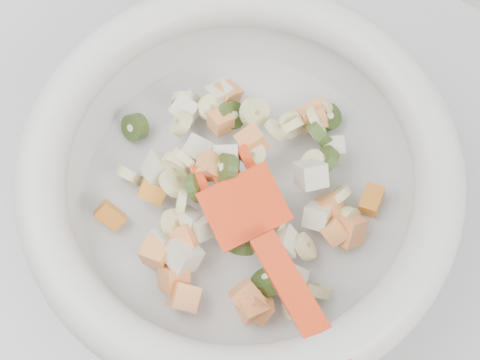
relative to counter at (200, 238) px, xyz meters
The scene contains 2 objects.
counter is the anchor object (origin of this frame).
mixing_bowl 0.52m from the counter, 18.15° to the right, with size 0.41×0.35×0.11m.
Camera 1 is at (0.22, 1.26, 1.41)m, focal length 45.00 mm.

